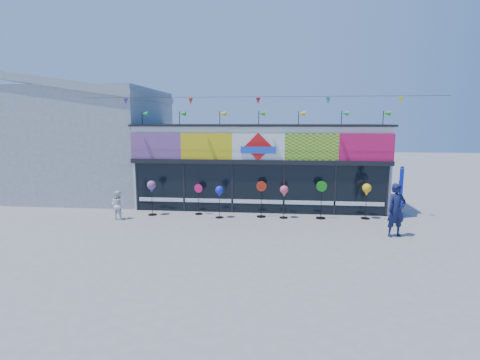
# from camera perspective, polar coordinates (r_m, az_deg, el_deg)

# --- Properties ---
(ground) EXTENTS (80.00, 80.00, 0.00)m
(ground) POSITION_cam_1_polar(r_m,az_deg,el_deg) (14.31, 1.96, -8.32)
(ground) COLOR gray
(ground) RESTS_ON ground
(kite_shop) EXTENTS (16.00, 5.70, 5.31)m
(kite_shop) POSITION_cam_1_polar(r_m,az_deg,el_deg) (19.72, 3.17, 2.53)
(kite_shop) COLOR silver
(kite_shop) RESTS_ON ground
(neighbour_building) EXTENTS (8.18, 7.20, 6.87)m
(neighbour_building) POSITION_cam_1_polar(r_m,az_deg,el_deg) (23.36, -22.12, 5.73)
(neighbour_building) COLOR #A9ABAE
(neighbour_building) RESTS_ON ground
(blue_sign) EXTENTS (0.50, 1.09, 2.19)m
(blue_sign) POSITION_cam_1_polar(r_m,az_deg,el_deg) (18.38, 23.29, -1.64)
(blue_sign) COLOR #0B1AA5
(blue_sign) RESTS_ON ground
(spinner_0) EXTENTS (0.40, 0.40, 1.59)m
(spinner_0) POSITION_cam_1_polar(r_m,az_deg,el_deg) (17.40, -13.33, -1.13)
(spinner_0) COLOR black
(spinner_0) RESTS_ON ground
(spinner_1) EXTENTS (0.40, 0.36, 1.41)m
(spinner_1) POSITION_cam_1_polar(r_m,az_deg,el_deg) (17.28, -6.33, -2.79)
(spinner_1) COLOR black
(spinner_1) RESTS_ON ground
(spinner_2) EXTENTS (0.36, 0.36, 1.44)m
(spinner_2) POSITION_cam_1_polar(r_m,az_deg,el_deg) (16.50, -3.16, -1.89)
(spinner_2) COLOR black
(spinner_2) RESTS_ON ground
(spinner_3) EXTENTS (0.45, 0.41, 1.62)m
(spinner_3) POSITION_cam_1_polar(r_m,az_deg,el_deg) (16.70, 3.27, -2.78)
(spinner_3) COLOR black
(spinner_3) RESTS_ON ground
(spinner_4) EXTENTS (0.37, 0.37, 1.46)m
(spinner_4) POSITION_cam_1_polar(r_m,az_deg,el_deg) (16.54, 6.74, -1.83)
(spinner_4) COLOR black
(spinner_4) RESTS_ON ground
(spinner_5) EXTENTS (0.47, 0.43, 1.67)m
(spinner_5) POSITION_cam_1_polar(r_m,az_deg,el_deg) (16.78, 12.28, -2.81)
(spinner_5) COLOR black
(spinner_5) RESTS_ON ground
(spinner_6) EXTENTS (0.40, 0.40, 1.57)m
(spinner_6) POSITION_cam_1_polar(r_m,az_deg,el_deg) (17.20, 18.74, -1.55)
(spinner_6) COLOR black
(spinner_6) RESTS_ON ground
(adult_man) EXTENTS (0.84, 0.69, 2.00)m
(adult_man) POSITION_cam_1_polar(r_m,az_deg,el_deg) (14.99, 22.72, -4.27)
(adult_man) COLOR #13173C
(adult_man) RESTS_ON ground
(child) EXTENTS (0.67, 0.46, 1.26)m
(child) POSITION_cam_1_polar(r_m,az_deg,el_deg) (17.21, -18.11, -3.63)
(child) COLOR white
(child) RESTS_ON ground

